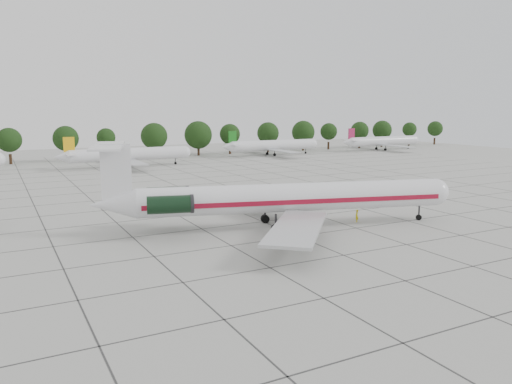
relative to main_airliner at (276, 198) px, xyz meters
The scene contains 8 objects.
ground 4.88m from the main_airliner, 87.34° to the left, with size 260.00×260.00×0.00m, color #AEAEA6.
apron_joints 18.70m from the main_airliner, 89.51° to the left, with size 170.00×170.00×0.02m, color #383838.
main_airliner is the anchor object (origin of this frame).
ground_crew 10.78m from the main_airliner, 12.07° to the right, with size 0.57×0.37×1.55m, color yellow.
bg_airliner_c 68.89m from the main_airliner, 90.09° to the left, with size 28.24×27.20×7.40m.
bg_airliner_d 90.16m from the main_airliner, 60.34° to the left, with size 28.24×27.20×7.40m.
bg_airliner_e 115.98m from the main_airliner, 42.05° to the left, with size 28.24×27.20×7.40m.
tree_line 89.15m from the main_airliner, 97.43° to the left, with size 249.86×8.44×10.22m.
Camera 1 is at (-28.61, -52.35, 13.75)m, focal length 35.00 mm.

